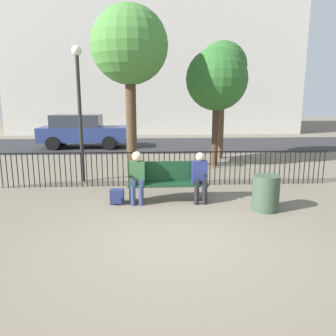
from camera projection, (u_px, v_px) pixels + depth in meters
ground_plane at (175, 240)px, 5.50m from camera, size 80.00×80.00×0.00m
park_bench at (168, 180)px, 7.56m from camera, size 1.82×0.45×0.92m
seated_person_0 at (137, 174)px, 7.36m from camera, size 0.34×0.39×1.19m
seated_person_1 at (200, 175)px, 7.44m from camera, size 0.34×0.39×1.15m
backpack at (117, 197)px, 7.42m from camera, size 0.31×0.27×0.33m
fence_railing at (164, 166)px, 8.91m from camera, size 9.01×0.03×0.95m
tree_0 at (130, 47)px, 9.99m from camera, size 2.37×2.37×5.14m
tree_1 at (223, 68)px, 12.58m from camera, size 1.86×1.86×4.52m
tree_2 at (217, 80)px, 11.11m from camera, size 2.10×2.10×4.05m
lamp_post at (79, 94)px, 9.01m from camera, size 0.28×0.28×3.75m
street_surface at (158, 145)px, 17.23m from camera, size 24.00×6.00×0.01m
parked_car_0 at (82, 130)px, 16.07m from camera, size 4.20×1.94×1.62m
building_facade at (154, 32)px, 23.60m from camera, size 20.00×6.00×14.24m
trash_bin at (266, 193)px, 6.93m from camera, size 0.56×0.56×0.76m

